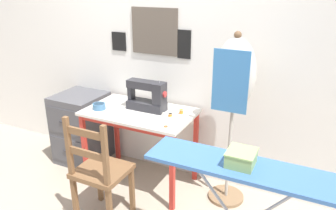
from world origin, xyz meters
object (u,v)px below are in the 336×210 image
object	(u,v)px
thread_spool_mid_table	(170,115)
dress_form	(234,83)
storage_box	(241,158)
sewing_machine	(148,97)
scissors	(169,126)
wooden_chair	(100,172)
thread_spool_far_edge	(181,112)
fabric_bowl	(99,106)
ironing_board	(244,174)
filing_cabinet	(82,128)
thread_spool_near_machine	(164,115)

from	to	relation	value
thread_spool_mid_table	dress_form	distance (m)	0.63
dress_form	storage_box	distance (m)	0.88
sewing_machine	scissors	size ratio (longest dim) A/B	3.02
scissors	thread_spool_mid_table	world-z (taller)	thread_spool_mid_table
dress_form	sewing_machine	bearing A→B (deg)	-177.09
wooden_chair	thread_spool_mid_table	bearing A→B (deg)	62.85
thread_spool_far_edge	wooden_chair	bearing A→B (deg)	-117.83
sewing_machine	thread_spool_far_edge	bearing A→B (deg)	7.62
fabric_bowl	ironing_board	distance (m)	1.62
storage_box	ironing_board	bearing A→B (deg)	-10.20
fabric_bowl	filing_cabinet	bearing A→B (deg)	153.04
sewing_machine	ironing_board	world-z (taller)	sewing_machine
wooden_chair	sewing_machine	bearing A→B (deg)	84.10
thread_spool_mid_table	dress_form	size ratio (longest dim) A/B	0.03
fabric_bowl	ironing_board	bearing A→B (deg)	-21.41
thread_spool_mid_table	ironing_board	xyz separation A→B (m)	(0.83, -0.72, 0.04)
thread_spool_near_machine	thread_spool_mid_table	xyz separation A→B (m)	(0.04, 0.03, -0.00)
filing_cabinet	dress_form	world-z (taller)	dress_form
thread_spool_near_machine	thread_spool_mid_table	distance (m)	0.05
fabric_bowl	filing_cabinet	size ratio (longest dim) A/B	0.16
thread_spool_far_edge	filing_cabinet	xyz separation A→B (m)	(-1.18, -0.00, -0.40)
thread_spool_mid_table	thread_spool_near_machine	bearing A→B (deg)	-148.97
scissors	thread_spool_far_edge	distance (m)	0.30
thread_spool_far_edge	wooden_chair	size ratio (longest dim) A/B	0.05
thread_spool_mid_table	thread_spool_far_edge	xyz separation A→B (m)	(0.06, 0.10, 0.01)
thread_spool_far_edge	storage_box	world-z (taller)	storage_box
thread_spool_mid_table	wooden_chair	distance (m)	0.77
fabric_bowl	ironing_board	world-z (taller)	ironing_board
ironing_board	thread_spool_mid_table	bearing A→B (deg)	139.09
scissors	storage_box	xyz separation A→B (m)	(0.72, -0.52, 0.16)
sewing_machine	fabric_bowl	xyz separation A→B (m)	(-0.42, -0.19, -0.10)
thread_spool_far_edge	scissors	bearing A→B (deg)	-85.59
ironing_board	storage_box	size ratio (longest dim) A/B	6.70
thread_spool_far_edge	filing_cabinet	bearing A→B (deg)	-179.78
scissors	ironing_board	world-z (taller)	ironing_board
thread_spool_near_machine	scissors	bearing A→B (deg)	-52.59
fabric_bowl	filing_cabinet	distance (m)	0.64
thread_spool_near_machine	storage_box	xyz separation A→B (m)	(0.85, -0.69, 0.14)
thread_spool_mid_table	storage_box	size ratio (longest dim) A/B	0.22
thread_spool_near_machine	wooden_chair	bearing A→B (deg)	-114.75
scissors	storage_box	bearing A→B (deg)	-35.77
storage_box	filing_cabinet	bearing A→B (deg)	157.13
filing_cabinet	thread_spool_far_edge	bearing A→B (deg)	0.22
sewing_machine	thread_spool_near_machine	world-z (taller)	sewing_machine
thread_spool_mid_table	filing_cabinet	xyz separation A→B (m)	(-1.12, 0.09, -0.39)
thread_spool_mid_table	dress_form	world-z (taller)	dress_form
wooden_chair	dress_form	bearing A→B (deg)	40.55
thread_spool_mid_table	ironing_board	size ratio (longest dim) A/B	0.03
scissors	thread_spool_near_machine	size ratio (longest dim) A/B	3.39
ironing_board	storage_box	distance (m)	0.10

